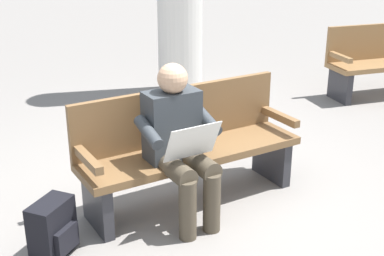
# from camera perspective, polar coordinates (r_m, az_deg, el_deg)

# --- Properties ---
(ground_plane) EXTENTS (40.00, 40.00, 0.00)m
(ground_plane) POSITION_cam_1_polar(r_m,az_deg,el_deg) (4.29, 0.03, -7.86)
(ground_plane) COLOR gray
(bench_near) EXTENTS (1.82, 0.58, 0.90)m
(bench_near) POSITION_cam_1_polar(r_m,az_deg,el_deg) (4.14, -0.47, -1.89)
(bench_near) COLOR brown
(bench_near) RESTS_ON ground
(person_seated) EXTENTS (0.59, 0.59, 1.18)m
(person_seated) POSITION_cam_1_polar(r_m,az_deg,el_deg) (3.80, -1.37, -1.34)
(person_seated) COLOR #33383D
(person_seated) RESTS_ON ground
(backpack) EXTENTS (0.36, 0.33, 0.39)m
(backpack) POSITION_cam_1_polar(r_m,az_deg,el_deg) (3.68, -14.84, -10.53)
(backpack) COLOR black
(backpack) RESTS_ON ground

